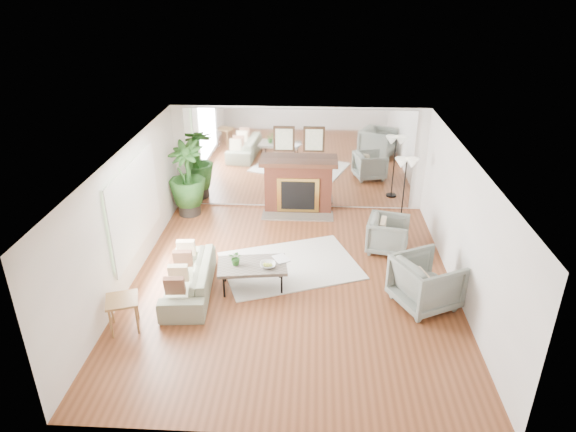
# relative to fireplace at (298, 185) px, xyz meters

# --- Properties ---
(ground) EXTENTS (7.00, 7.00, 0.00)m
(ground) POSITION_rel_fireplace_xyz_m (0.00, -3.26, -0.66)
(ground) COLOR brown
(ground) RESTS_ON ground
(wall_left) EXTENTS (0.02, 7.00, 2.50)m
(wall_left) POSITION_rel_fireplace_xyz_m (-2.99, -3.26, 0.59)
(wall_left) COLOR white
(wall_left) RESTS_ON ground
(wall_right) EXTENTS (0.02, 7.00, 2.50)m
(wall_right) POSITION_rel_fireplace_xyz_m (2.99, -3.26, 0.59)
(wall_right) COLOR white
(wall_right) RESTS_ON ground
(wall_back) EXTENTS (6.00, 0.02, 2.50)m
(wall_back) POSITION_rel_fireplace_xyz_m (0.00, 0.23, 0.59)
(wall_back) COLOR white
(wall_back) RESTS_ON ground
(mirror_panel) EXTENTS (5.40, 0.04, 2.40)m
(mirror_panel) POSITION_rel_fireplace_xyz_m (0.00, 0.21, 0.59)
(mirror_panel) COLOR silver
(mirror_panel) RESTS_ON wall_back
(window_panel) EXTENTS (0.04, 2.40, 1.50)m
(window_panel) POSITION_rel_fireplace_xyz_m (-2.96, -2.86, 0.69)
(window_panel) COLOR #B2E09E
(window_panel) RESTS_ON wall_left
(fireplace) EXTENTS (1.85, 0.83, 2.05)m
(fireplace) POSITION_rel_fireplace_xyz_m (0.00, 0.00, 0.00)
(fireplace) COLOR brown
(fireplace) RESTS_ON ground
(area_rug) EXTENTS (3.06, 2.63, 0.03)m
(area_rug) POSITION_rel_fireplace_xyz_m (-0.06, -2.64, -0.65)
(area_rug) COLOR silver
(area_rug) RESTS_ON ground
(coffee_table) EXTENTS (1.33, 0.89, 0.50)m
(coffee_table) POSITION_rel_fireplace_xyz_m (-0.71, -3.44, -0.20)
(coffee_table) COLOR #5F564B
(coffee_table) RESTS_ON ground
(sofa) EXTENTS (0.94, 2.05, 0.58)m
(sofa) POSITION_rel_fireplace_xyz_m (-1.84, -3.64, -0.37)
(sofa) COLOR gray
(sofa) RESTS_ON ground
(armchair_back) EXTENTS (0.99, 0.97, 0.75)m
(armchair_back) POSITION_rel_fireplace_xyz_m (1.93, -1.90, -0.29)
(armchair_back) COLOR slate
(armchair_back) RESTS_ON ground
(armchair_front) EXTENTS (1.33, 1.32, 0.91)m
(armchair_front) POSITION_rel_fireplace_xyz_m (2.34, -3.80, -0.21)
(armchair_front) COLOR slate
(armchair_front) RESTS_ON ground
(side_table) EXTENTS (0.64, 0.64, 0.57)m
(side_table) POSITION_rel_fireplace_xyz_m (-2.65, -4.75, -0.18)
(side_table) COLOR olive
(side_table) RESTS_ON ground
(potted_ficus) EXTENTS (1.11, 1.11, 1.80)m
(potted_ficus) POSITION_rel_fireplace_xyz_m (-2.60, -0.34, 0.30)
(potted_ficus) COLOR black
(potted_ficus) RESTS_ON ground
(floor_lamp) EXTENTS (0.52, 0.29, 1.60)m
(floor_lamp) POSITION_rel_fireplace_xyz_m (2.39, -0.64, 0.71)
(floor_lamp) COLOR black
(floor_lamp) RESTS_ON ground
(tabletop_plant) EXTENTS (0.30, 0.28, 0.28)m
(tabletop_plant) POSITION_rel_fireplace_xyz_m (-1.00, -3.46, -0.03)
(tabletop_plant) COLOR #326224
(tabletop_plant) RESTS_ON coffee_table
(fruit_bowl) EXTENTS (0.30, 0.30, 0.07)m
(fruit_bowl) POSITION_rel_fireplace_xyz_m (-0.42, -3.51, -0.13)
(fruit_bowl) COLOR olive
(fruit_bowl) RESTS_ON coffee_table
(book) EXTENTS (0.37, 0.40, 0.02)m
(book) POSITION_rel_fireplace_xyz_m (-0.30, -3.30, -0.15)
(book) COLOR olive
(book) RESTS_ON coffee_table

